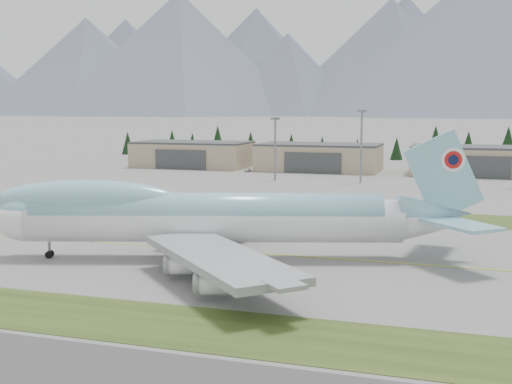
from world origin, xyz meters
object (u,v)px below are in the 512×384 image
(service_vehicle_a, at_px, (248,172))
(service_vehicle_b, at_px, (431,183))
(hangar_left, at_px, (193,154))
(hangar_right, at_px, (477,161))
(boeing_747_freighter, at_px, (209,216))
(hangar_center, at_px, (319,157))

(service_vehicle_a, bearing_deg, service_vehicle_b, -6.15)
(service_vehicle_a, xyz_separation_m, service_vehicle_b, (70.44, -18.12, 0.00))
(hangar_left, height_order, hangar_right, same)
(hangar_right, distance_m, service_vehicle_a, 87.02)
(boeing_747_freighter, xyz_separation_m, service_vehicle_b, (30.85, 123.58, -7.07))
(boeing_747_freighter, distance_m, hangar_center, 156.41)
(service_vehicle_a, bearing_deg, hangar_left, 162.61)
(hangar_center, height_order, service_vehicle_b, hangar_center)
(service_vehicle_b, bearing_deg, hangar_center, 39.92)
(hangar_left, bearing_deg, hangar_right, 0.00)
(hangar_left, distance_m, service_vehicle_b, 104.94)
(hangar_right, bearing_deg, hangar_center, 180.00)
(hangar_left, bearing_deg, service_vehicle_a, -25.67)
(hangar_left, distance_m, hangar_center, 55.00)
(hangar_center, relative_size, service_vehicle_a, 12.70)
(hangar_left, bearing_deg, boeing_747_freighter, -66.14)
(hangar_right, relative_size, service_vehicle_b, 13.21)
(hangar_center, bearing_deg, service_vehicle_a, -151.29)
(hangar_left, xyz_separation_m, hangar_center, (55.00, 0.00, 0.00))
(boeing_747_freighter, xyz_separation_m, service_vehicle_a, (-39.59, 141.70, -7.07))
(hangar_left, xyz_separation_m, service_vehicle_b, (99.74, -32.20, -5.39))
(hangar_left, xyz_separation_m, service_vehicle_a, (29.30, -14.08, -5.39))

